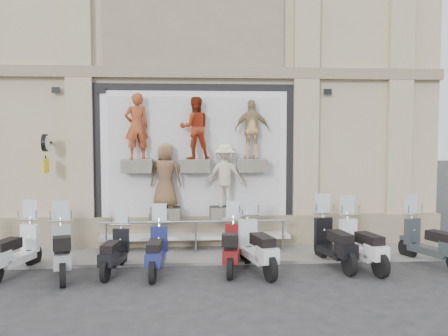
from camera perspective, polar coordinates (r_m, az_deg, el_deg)
The scene contains 15 objects.
ground at distance 11.32m, azimuth -3.05°, elevation -12.44°, with size 90.00×90.00×0.00m, color #29292C.
sidewalk at distance 13.34m, azimuth -3.25°, elevation -9.72°, with size 16.00×2.20×0.08m, color gray.
building at distance 18.07m, azimuth -3.63°, elevation 12.92°, with size 14.00×8.60×12.00m, color #C2AE8E, non-canonical shape.
shop_vitrine at distance 13.62m, azimuth -3.13°, elevation 0.60°, with size 5.60×0.83×4.30m.
guard_rail at distance 13.14m, azimuth -3.25°, elevation -8.02°, with size 5.06×0.10×0.93m, color #9EA0A5, non-canonical shape.
clock_sign_bracket at distance 13.82m, azimuth -19.73°, elevation 2.11°, with size 0.10×0.80×1.02m.
scooter_b at distance 12.23m, azimuth -22.86°, elevation -7.56°, with size 0.59×2.01×1.64m, color silver, non-canonical shape.
scooter_c at distance 11.70m, azimuth -18.08°, elevation -7.95°, with size 0.59×2.02×1.64m, color gray, non-canonical shape.
scooter_d at distance 11.73m, azimuth -12.45°, elevation -8.30°, with size 0.52×1.78×1.45m, color black, non-canonical shape.
scooter_e at distance 11.48m, azimuth -7.75°, elevation -8.28°, with size 0.55×1.89×1.54m, color navy, non-canonical shape.
scooter_f at distance 11.66m, azimuth 0.92°, elevation -7.99°, with size 0.56×1.92×1.56m, color #621011, non-canonical shape.
scooter_g at distance 11.56m, azimuth 3.84°, elevation -7.68°, with size 0.62×2.12×1.73m, color silver, non-canonical shape.
scooter_h at distance 12.25m, azimuth 12.52°, elevation -7.18°, with size 0.61×2.08×1.69m, color black, non-canonical shape.
scooter_i at distance 12.24m, azimuth 15.51°, elevation -7.28°, with size 0.60×2.06×1.67m, color silver, non-canonical shape.
scooter_j at distance 13.10m, azimuth 22.68°, elevation -6.78°, with size 0.59×2.02×1.64m, color #2A3134, non-canonical shape.
Camera 1 is at (-0.23, -10.85, 3.21)m, focal length 40.00 mm.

